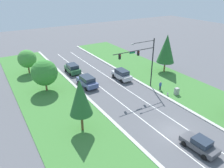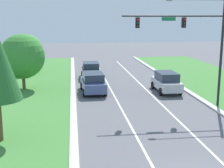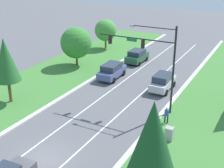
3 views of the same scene
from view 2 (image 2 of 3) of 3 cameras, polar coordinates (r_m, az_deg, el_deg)
traffic_signal_mast at (r=25.69m, az=15.09°, el=8.73°), size 8.25×0.41×8.95m
forest_suv at (r=38.03m, az=-3.91°, el=2.56°), size 2.31×4.52×1.92m
silver_suv at (r=31.24m, az=9.90°, el=0.43°), size 2.17×4.70×2.00m
slate_blue_suv at (r=30.54m, az=-3.49°, el=0.31°), size 2.44×5.04×1.98m
oak_near_left_tree at (r=42.57m, az=-15.10°, el=6.20°), size 3.71×3.71×5.07m
oak_far_left_tree at (r=32.56m, az=-16.08°, el=4.86°), size 4.49×4.49×5.67m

